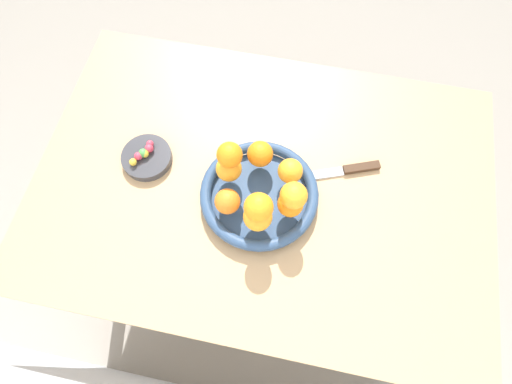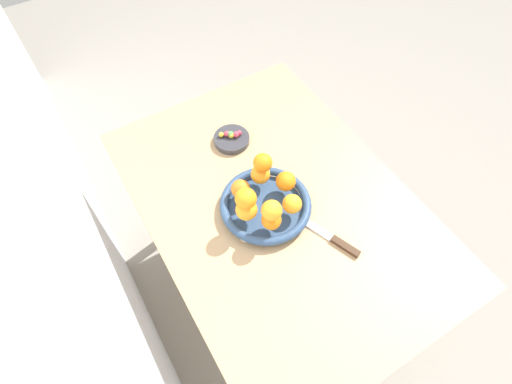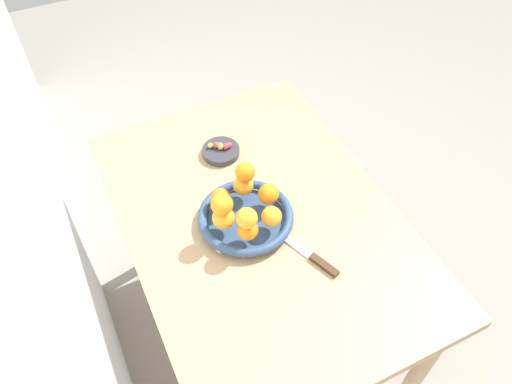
{
  "view_description": "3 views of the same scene",
  "coord_description": "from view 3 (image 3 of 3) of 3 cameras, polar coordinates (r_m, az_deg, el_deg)",
  "views": [
    {
      "loc": [
        -0.07,
        0.4,
        1.61
      ],
      "look_at": [
        0.0,
        0.07,
        0.83
      ],
      "focal_mm": 28.0,
      "sensor_mm": 36.0,
      "label": 1
    },
    {
      "loc": [
        -0.53,
        0.4,
        1.78
      ],
      "look_at": [
        0.02,
        0.07,
        0.83
      ],
      "focal_mm": 28.0,
      "sensor_mm": 36.0,
      "label": 2
    },
    {
      "loc": [
        -0.8,
        0.4,
        1.89
      ],
      "look_at": [
        0.01,
        0.01,
        0.84
      ],
      "focal_mm": 35.0,
      "sensor_mm": 36.0,
      "label": 3
    }
  ],
  "objects": [
    {
      "name": "candy_ball_5",
      "position": [
        1.62,
        -3.48,
        5.22
      ],
      "size": [
        0.02,
        0.02,
        0.02
      ],
      "primitive_type": "sphere",
      "color": "#C6384C",
      "rests_on": "candy_dish"
    },
    {
      "name": "candy_ball_0",
      "position": [
        1.62,
        -3.08,
        5.38
      ],
      "size": [
        0.02,
        0.02,
        0.02
      ],
      "primitive_type": "sphere",
      "color": "#C6384C",
      "rests_on": "candy_dish"
    },
    {
      "name": "orange_6",
      "position": [
        1.4,
        -1.26,
        2.27
      ],
      "size": [
        0.06,
        0.06,
        0.06
      ],
      "primitive_type": "sphere",
      "color": "orange",
      "rests_on": "orange_5"
    },
    {
      "name": "orange_2",
      "position": [
        1.35,
        -0.96,
        -4.37
      ],
      "size": [
        0.06,
        0.06,
        0.06
      ],
      "primitive_type": "sphere",
      "color": "orange",
      "rests_on": "fruit_bowl"
    },
    {
      "name": "orange_0",
      "position": [
        1.42,
        -4.05,
        -0.7
      ],
      "size": [
        0.06,
        0.06,
        0.06
      ],
      "primitive_type": "sphere",
      "color": "orange",
      "rests_on": "fruit_bowl"
    },
    {
      "name": "knife",
      "position": [
        1.39,
        5.77,
        -6.9
      ],
      "size": [
        0.25,
        0.11,
        0.01
      ],
      "color": "#3F2819",
      "rests_on": "dining_table"
    },
    {
      "name": "dining_table",
      "position": [
        1.53,
        0.43,
        -4.88
      ],
      "size": [
        1.1,
        0.76,
        0.74
      ],
      "color": "tan",
      "rests_on": "ground_plane"
    },
    {
      "name": "orange_4",
      "position": [
        1.42,
        1.43,
        -0.24
      ],
      "size": [
        0.06,
        0.06,
        0.06
      ],
      "primitive_type": "sphere",
      "color": "orange",
      "rests_on": "fruit_bowl"
    },
    {
      "name": "candy_dish",
      "position": [
        1.63,
        -4.18,
        4.6
      ],
      "size": [
        0.12,
        0.12,
        0.02
      ],
      "primitive_type": "cylinder",
      "color": "#333338",
      "rests_on": "dining_table"
    },
    {
      "name": "candy_ball_1",
      "position": [
        1.62,
        -4.57,
        5.36
      ],
      "size": [
        0.02,
        0.02,
        0.02
      ],
      "primitive_type": "sphere",
      "color": "#C6384C",
      "rests_on": "candy_dish"
    },
    {
      "name": "orange_3",
      "position": [
        1.38,
        1.79,
        -2.81
      ],
      "size": [
        0.06,
        0.06,
        0.06
      ],
      "primitive_type": "sphere",
      "color": "orange",
      "rests_on": "fruit_bowl"
    },
    {
      "name": "orange_1",
      "position": [
        1.37,
        -3.73,
        -3.0
      ],
      "size": [
        0.06,
        0.06,
        0.06
      ],
      "primitive_type": "sphere",
      "color": "orange",
      "rests_on": "fruit_bowl"
    },
    {
      "name": "fruit_bowl",
      "position": [
        1.43,
        -1.19,
        -2.91
      ],
      "size": [
        0.28,
        0.28,
        0.04
      ],
      "color": "navy",
      "rests_on": "dining_table"
    },
    {
      "name": "candy_ball_4",
      "position": [
        1.62,
        -5.24,
        5.31
      ],
      "size": [
        0.02,
        0.02,
        0.02
      ],
      "primitive_type": "sphere",
      "color": "gold",
      "rests_on": "candy_dish"
    },
    {
      "name": "orange_5",
      "position": [
        1.45,
        -1.46,
        0.76
      ],
      "size": [
        0.06,
        0.06,
        0.06
      ],
      "primitive_type": "sphere",
      "color": "orange",
      "rests_on": "fruit_bowl"
    },
    {
      "name": "ground_plane",
      "position": [
        2.1,
        0.32,
        -15.38
      ],
      "size": [
        6.0,
        6.0,
        0.0
      ],
      "primitive_type": "plane",
      "color": "gray"
    },
    {
      "name": "orange_7",
      "position": [
        1.3,
        -1.06,
        -3.0
      ],
      "size": [
        0.06,
        0.06,
        0.06
      ],
      "primitive_type": "sphere",
      "color": "orange",
      "rests_on": "orange_2"
    },
    {
      "name": "candy_ball_3",
      "position": [
        1.62,
        -3.91,
        5.23
      ],
      "size": [
        0.02,
        0.02,
        0.02
      ],
      "primitive_type": "sphere",
      "color": "gold",
      "rests_on": "candy_dish"
    },
    {
      "name": "candy_ball_2",
      "position": [
        1.62,
        -4.27,
        5.23
      ],
      "size": [
        0.02,
        0.02,
        0.02
      ],
      "primitive_type": "sphere",
      "color": "#4C9947",
      "rests_on": "candy_dish"
    },
    {
      "name": "orange_8",
      "position": [
        1.32,
        -3.91,
        -1.43
      ],
      "size": [
        0.06,
        0.06,
        0.06
      ],
      "primitive_type": "sphere",
      "color": "orange",
      "rests_on": "orange_1"
    }
  ]
}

